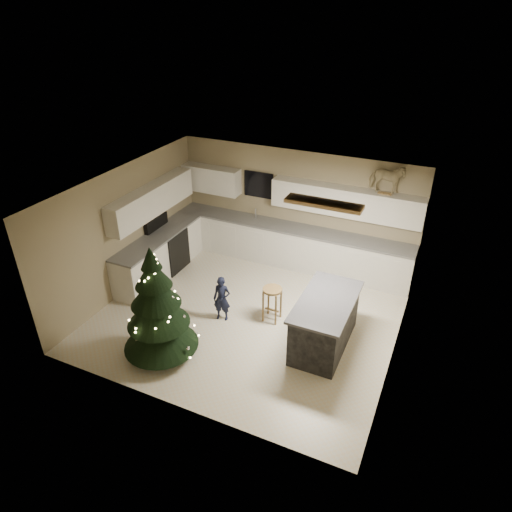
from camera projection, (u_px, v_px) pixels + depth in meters
name	position (u px, v px, depth m)	size (l,w,h in m)	color
ground_plane	(249.00, 315.00, 8.90)	(5.50, 5.50, 0.00)	beige
room_shell	(249.00, 236.00, 8.03)	(5.52, 5.02, 2.61)	#928260
cabinetry	(243.00, 237.00, 10.16)	(5.50, 3.20, 2.00)	silver
island	(325.00, 322.00, 7.93)	(0.90, 1.70, 0.95)	black
bar_stool	(272.00, 296.00, 8.54)	(0.37, 0.37, 0.70)	brown
christmas_tree	(158.00, 313.00, 7.53)	(1.32, 1.27, 2.10)	#3F2816
toddler	(222.00, 299.00, 8.59)	(0.33, 0.22, 0.91)	#131A33
rocking_horse	(387.00, 179.00, 8.90)	(0.71, 0.34, 0.61)	brown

